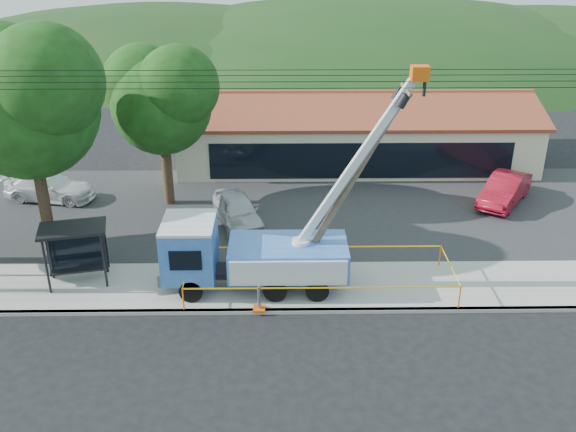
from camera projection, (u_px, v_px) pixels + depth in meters
The scene contains 17 objects.
ground at pixel (303, 344), 24.18m from camera, with size 120.00×120.00×0.00m, color black.
curb at pixel (301, 311), 26.05m from camera, with size 60.00×0.25×0.15m, color #A19F96.
sidewalk at pixel (300, 286), 27.77m from camera, with size 60.00×4.00×0.15m, color #A19F96.
parking_lot at pixel (295, 210), 35.02m from camera, with size 60.00×12.00×0.10m, color #28282B.
strip_mall at pixel (354, 133), 41.51m from camera, with size 22.50×8.53×4.67m.
tree_west_near at pixel (25, 95), 28.08m from camera, with size 7.56×6.72×10.80m.
tree_lot at pixel (161, 95), 33.22m from camera, with size 6.30×5.60×8.94m.
hill_west at pixel (156, 56), 73.77m from camera, with size 78.40×56.00×28.00m, color #143814.
hill_center at pixel (373, 55), 74.08m from camera, with size 89.60×64.00×32.00m, color #143814.
hill_east at pixel (545, 55), 74.32m from camera, with size 72.80×52.00×26.00m, color #143814.
utility_truck at pixel (250, 252), 26.94m from camera, with size 10.52×4.17×9.49m.
leaning_pole at pixel (355, 174), 25.71m from camera, with size 5.06×1.81×9.38m.
bus_shelter at pixel (74, 240), 27.30m from camera, with size 3.04×2.23×2.65m.
caution_tape at pixel (319, 271), 27.33m from camera, with size 11.23×3.57×1.03m.
car_silver at pixel (238, 227), 33.29m from camera, with size 1.89×4.71×1.60m, color #B6B8BE.
car_red at pixel (502, 204), 35.84m from camera, with size 1.68×4.82×1.59m, color maroon.
car_white at pixel (52, 201), 36.30m from camera, with size 2.04×5.02×1.46m, color white.
Camera 1 is at (-0.83, -19.82, 14.65)m, focal length 40.00 mm.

